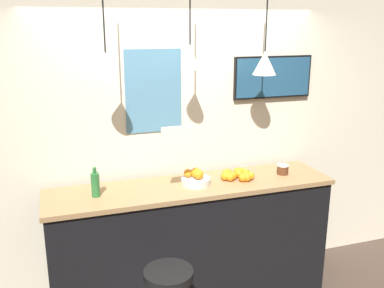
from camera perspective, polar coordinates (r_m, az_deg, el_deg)
back_wall at (r=3.82m, az=-1.86°, el=1.67°), size 8.00×0.06×2.90m
service_counter at (r=3.80m, az=0.00°, el=-13.08°), size 2.40×0.57×1.09m
fruit_bowl at (r=3.56m, az=0.48°, el=-4.65°), size 0.24×0.24×0.14m
orange_pile at (r=3.71m, az=6.07°, el=-4.10°), size 0.28×0.23×0.09m
juice_bottle at (r=3.38m, az=-12.76°, el=-5.25°), size 0.07×0.07×0.24m
spread_jar at (r=3.88m, az=12.01°, el=-3.34°), size 0.10×0.10×0.09m
pendant_lamp_left at (r=3.25m, az=-11.39°, el=10.27°), size 0.16×0.16×0.82m
pendant_lamp_middle at (r=3.39m, az=-0.26°, el=11.60°), size 0.15×0.15×0.77m
pendant_lamp_right at (r=3.65m, az=9.66°, el=10.65°), size 0.20×0.20×0.83m
mounted_tv at (r=4.03m, az=10.74°, el=8.76°), size 0.77×0.04×0.38m
hanging_menu_board at (r=3.19m, az=-2.03°, el=0.91°), size 0.24×0.01×0.17m
wall_poster at (r=3.66m, az=-5.14°, el=7.00°), size 0.49×0.01×0.71m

